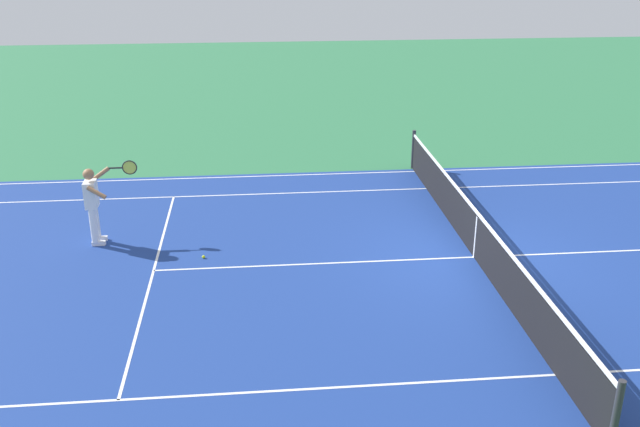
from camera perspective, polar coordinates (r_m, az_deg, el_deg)
name	(u,v)px	position (r m, az deg, el deg)	size (l,w,h in m)	color
ground_plane	(474,257)	(14.75, 12.27, -3.45)	(60.00, 60.00, 0.00)	#2D7247
court_slab	(474,257)	(14.74, 12.27, -3.44)	(24.20, 11.40, 0.00)	navy
court_line_markings	(474,257)	(14.74, 12.27, -3.43)	(23.85, 11.05, 0.01)	white
tennis_net	(476,235)	(14.55, 12.42, -1.70)	(0.10, 11.70, 1.08)	#2D2D33
tennis_player_near	(94,202)	(15.44, -17.70, 0.90)	(1.05, 0.78, 1.70)	white
tennis_ball	(204,257)	(14.54, -9.33, -3.45)	(0.07, 0.07, 0.07)	#CCE01E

